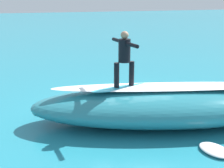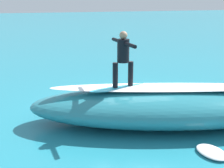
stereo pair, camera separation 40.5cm
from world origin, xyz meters
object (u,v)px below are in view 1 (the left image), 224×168
surfer_paddling (104,99)px  surfboard_paddling (102,104)px  surfboard_riding (124,88)px  surfer_riding (124,55)px

surfer_paddling → surfboard_paddling: bearing=0.0°
surfboard_paddling → surfer_paddling: surfer_paddling is taller
surfboard_riding → surfer_paddling: surfboard_riding is taller
surfboard_paddling → surfer_paddling: (-0.10, -0.08, 0.16)m
surfboard_riding → surfboard_paddling: (0.20, -1.77, -1.14)m
surfer_riding → surfer_paddling: surfer_riding is taller
surfboard_paddling → surfer_riding: bearing=58.7°
surfboard_paddling → surfer_paddling: size_ratio=1.46×
surfboard_riding → surfer_paddling: bearing=-93.4°
surfboard_riding → surfer_riding: 1.00m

